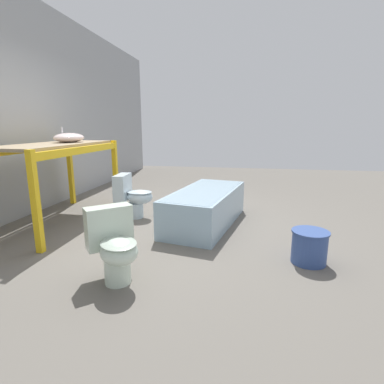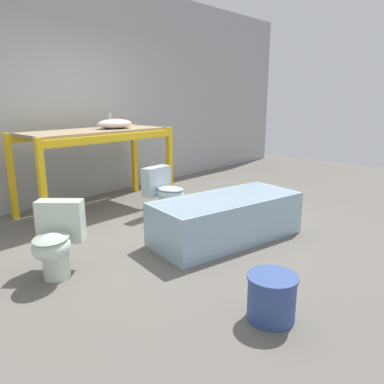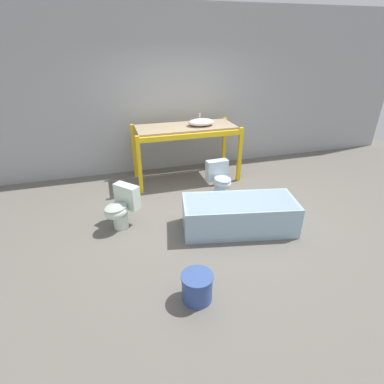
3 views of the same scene
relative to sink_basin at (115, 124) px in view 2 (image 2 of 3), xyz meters
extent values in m
plane|color=#666059|center=(-0.28, -1.38, -1.15)|extent=(12.00, 12.00, 0.00)
cube|color=#9EA0A3|center=(-0.28, 0.76, 0.45)|extent=(10.80, 0.08, 3.20)
cube|color=yellow|center=(-1.27, -0.36, -0.61)|extent=(0.07, 0.07, 1.09)
cube|color=yellow|center=(0.68, -0.36, -0.61)|extent=(0.07, 0.07, 1.09)
cube|color=yellow|center=(-1.27, 0.46, -0.61)|extent=(0.07, 0.07, 1.09)
cube|color=yellow|center=(0.68, 0.46, -0.61)|extent=(0.07, 0.07, 1.09)
cube|color=yellow|center=(-0.29, -0.36, -0.15)|extent=(1.96, 0.06, 0.09)
cube|color=yellow|center=(-0.29, 0.46, -0.15)|extent=(1.96, 0.06, 0.09)
cube|color=#998466|center=(-0.29, 0.05, -0.08)|extent=(1.89, 0.74, 0.04)
ellipsoid|color=silver|center=(0.00, 0.00, 0.00)|extent=(0.51, 0.36, 0.13)
cylinder|color=silver|center=(0.00, 0.10, 0.11)|extent=(0.02, 0.02, 0.08)
cube|color=#99B7CC|center=(-0.03, -1.96, -0.92)|extent=(1.76, 1.01, 0.47)
cube|color=#829CAD|center=(-0.03, -1.96, -0.78)|extent=(1.66, 0.92, 0.19)
cylinder|color=silver|center=(0.08, -0.92, -1.04)|extent=(0.22, 0.22, 0.22)
ellipsoid|color=silver|center=(0.09, -0.98, -0.84)|extent=(0.32, 0.40, 0.21)
ellipsoid|color=#9FAFB7|center=(0.09, -0.98, -0.77)|extent=(0.31, 0.38, 0.03)
cube|color=silver|center=(0.07, -0.73, -0.70)|extent=(0.40, 0.18, 0.37)
cylinder|color=silver|center=(-1.73, -1.43, -1.04)|extent=(0.22, 0.22, 0.22)
ellipsoid|color=silver|center=(-1.78, -1.47, -0.84)|extent=(0.48, 0.48, 0.21)
ellipsoid|color=#A3B3A3|center=(-1.78, -1.47, -0.77)|extent=(0.46, 0.45, 0.03)
cube|color=silver|center=(-1.59, -1.31, -0.70)|extent=(0.38, 0.40, 0.37)
cylinder|color=#334C8C|center=(-1.04, -3.11, -0.99)|extent=(0.33, 0.33, 0.33)
cylinder|color=#334C8C|center=(-1.04, -3.11, -0.83)|extent=(0.36, 0.36, 0.02)
camera|label=1|loc=(-3.93, -2.46, 0.16)|focal=28.00mm
camera|label=2|loc=(-3.13, -4.27, 0.35)|focal=35.00mm
camera|label=3|loc=(-1.77, -5.42, 1.40)|focal=28.00mm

